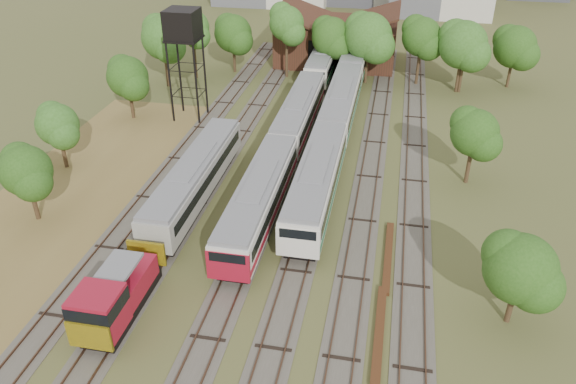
% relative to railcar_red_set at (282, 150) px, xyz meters
% --- Properties ---
extents(dry_grass_patch, '(14.00, 60.00, 0.04)m').
position_rel_railcar_red_set_xyz_m(dry_grass_patch, '(-16.00, -16.93, -1.90)').
color(dry_grass_patch, brown).
rests_on(dry_grass_patch, ground).
extents(tracks, '(24.60, 80.00, 0.19)m').
position_rel_railcar_red_set_xyz_m(tracks, '(1.33, 0.07, -1.88)').
color(tracks, '#4C473D').
rests_on(tracks, ground).
extents(railcar_red_set, '(2.93, 34.58, 3.63)m').
position_rel_railcar_red_set_xyz_m(railcar_red_set, '(0.00, 0.00, 0.00)').
color(railcar_red_set, black).
rests_on(railcar_red_set, ground).
extents(railcar_green_set, '(3.08, 52.07, 3.81)m').
position_rel_railcar_red_set_xyz_m(railcar_green_set, '(4.00, 12.05, 0.10)').
color(railcar_green_set, black).
rests_on(railcar_green_set, ground).
extents(railcar_rear, '(2.87, 16.08, 3.54)m').
position_rel_railcar_red_set_xyz_m(railcar_rear, '(0.00, 27.25, -0.04)').
color(railcar_rear, black).
rests_on(railcar_rear, ground).
extents(shunter_locomotive, '(2.72, 8.10, 3.55)m').
position_rel_railcar_red_set_xyz_m(shunter_locomotive, '(-6.00, -21.25, -0.21)').
color(shunter_locomotive, black).
rests_on(shunter_locomotive, ground).
extents(old_grey_coach, '(2.82, 18.00, 3.49)m').
position_rel_railcar_red_set_xyz_m(old_grey_coach, '(-6.00, -6.37, -0.01)').
color(old_grey_coach, black).
rests_on(old_grey_coach, ground).
extents(water_tower, '(3.38, 3.38, 11.69)m').
position_rel_railcar_red_set_xyz_m(water_tower, '(-12.36, 9.96, 7.94)').
color(water_tower, black).
rests_on(water_tower, ground).
extents(rail_pile_near, '(0.56, 8.33, 0.28)m').
position_rel_railcar_red_set_xyz_m(rail_pile_near, '(10.00, -19.38, -1.78)').
color(rail_pile_near, '#4F2C16').
rests_on(rail_pile_near, ground).
extents(rail_pile_far, '(0.52, 8.37, 0.27)m').
position_rel_railcar_red_set_xyz_m(rail_pile_far, '(10.20, -11.63, -1.78)').
color(rail_pile_far, '#4F2C16').
rests_on(rail_pile_far, ground).
extents(maintenance_shed, '(16.45, 11.55, 7.58)m').
position_rel_railcar_red_set_xyz_m(maintenance_shed, '(1.00, 33.05, 1.00)').
color(maintenance_shed, '#3A2115').
rests_on(maintenance_shed, ground).
extents(tree_band_left, '(6.27, 57.09, 8.72)m').
position_rel_railcar_red_set_xyz_m(tree_band_left, '(-18.68, -2.50, 3.10)').
color(tree_band_left, '#382616').
rests_on(tree_band_left, ground).
extents(tree_band_far, '(44.08, 8.95, 9.09)m').
position_rel_railcar_red_set_xyz_m(tree_band_far, '(5.58, 25.07, 3.82)').
color(tree_band_far, '#382616').
rests_on(tree_band_far, ground).
extents(tree_band_right, '(5.42, 44.62, 7.23)m').
position_rel_railcar_red_set_xyz_m(tree_band_right, '(17.17, 1.21, 2.71)').
color(tree_band_right, '#382616').
rests_on(tree_band_right, ground).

